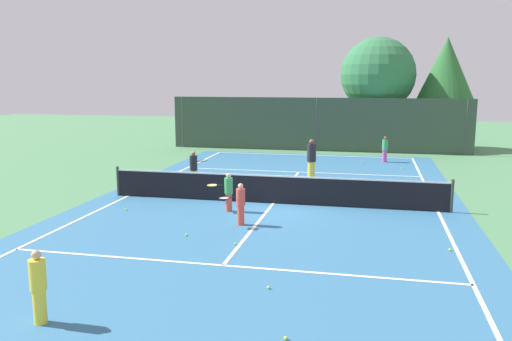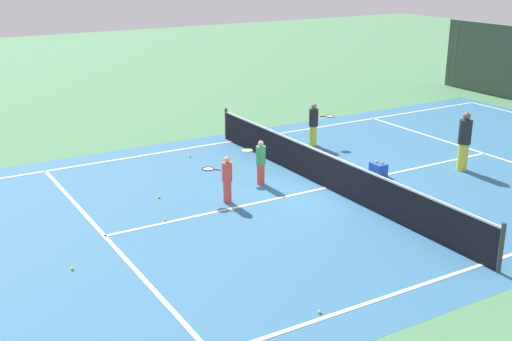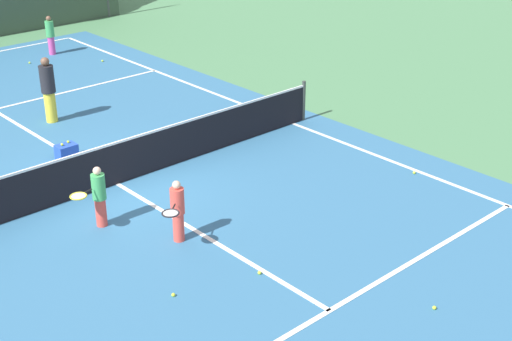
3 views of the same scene
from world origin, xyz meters
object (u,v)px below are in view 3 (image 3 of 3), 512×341
(tennis_ball_4, at_px, (220,113))
(tennis_ball_6, at_px, (30,63))
(player_5, at_px, (177,211))
(tennis_ball_1, at_px, (414,173))
(tennis_ball_9, at_px, (259,273))
(tennis_ball_8, at_px, (173,295))
(player_1, at_px, (98,196))
(player_2, at_px, (48,89))
(tennis_ball_0, at_px, (102,61))
(player_3, at_px, (50,35))
(ball_crate, at_px, (67,152))
(tennis_ball_7, at_px, (434,308))
(tennis_ball_3, at_px, (183,136))

(tennis_ball_4, height_order, tennis_ball_6, same)
(player_5, distance_m, tennis_ball_1, 5.96)
(tennis_ball_6, bearing_deg, tennis_ball_9, -101.38)
(tennis_ball_4, relative_size, tennis_ball_8, 1.00)
(player_1, bearing_deg, player_2, 70.68)
(player_5, height_order, tennis_ball_0, player_5)
(player_3, distance_m, tennis_ball_8, 15.80)
(tennis_ball_4, bearing_deg, ball_crate, 178.04)
(player_2, bearing_deg, tennis_ball_6, 69.33)
(tennis_ball_1, bearing_deg, tennis_ball_8, -178.16)
(tennis_ball_1, relative_size, tennis_ball_4, 1.00)
(player_2, relative_size, tennis_ball_0, 26.99)
(tennis_ball_1, relative_size, tennis_ball_9, 1.00)
(player_5, distance_m, tennis_ball_9, 2.03)
(player_1, relative_size, tennis_ball_1, 19.35)
(tennis_ball_0, distance_m, tennis_ball_8, 14.30)
(player_1, height_order, tennis_ball_1, player_1)
(tennis_ball_4, relative_size, tennis_ball_6, 1.00)
(player_5, bearing_deg, tennis_ball_8, -129.63)
(player_1, height_order, tennis_ball_4, player_1)
(tennis_ball_7, bearing_deg, tennis_ball_6, 84.95)
(player_5, bearing_deg, tennis_ball_6, 75.48)
(tennis_ball_4, xyz_separation_m, tennis_ball_7, (-3.19, -9.35, 0.00))
(tennis_ball_4, distance_m, tennis_ball_8, 8.71)
(tennis_ball_8, bearing_deg, player_2, 74.46)
(player_1, height_order, tennis_ball_8, player_1)
(player_2, distance_m, tennis_ball_9, 9.38)
(ball_crate, height_order, tennis_ball_0, ball_crate)
(tennis_ball_4, distance_m, tennis_ball_7, 9.88)
(tennis_ball_8, bearing_deg, tennis_ball_4, 45.12)
(tennis_ball_1, distance_m, tennis_ball_3, 5.90)
(tennis_ball_4, bearing_deg, player_1, -150.62)
(player_1, distance_m, tennis_ball_6, 12.04)
(player_1, distance_m, tennis_ball_3, 4.81)
(player_5, xyz_separation_m, tennis_ball_4, (4.97, 4.75, -0.62))
(tennis_ball_1, bearing_deg, player_3, 95.33)
(tennis_ball_7, bearing_deg, tennis_ball_1, 40.24)
(tennis_ball_6, distance_m, tennis_ball_9, 15.01)
(tennis_ball_4, xyz_separation_m, tennis_ball_8, (-6.15, -6.18, 0.00))
(tennis_ball_6, relative_size, tennis_ball_9, 1.00)
(tennis_ball_1, bearing_deg, player_2, 117.75)
(ball_crate, distance_m, tennis_ball_4, 4.63)
(tennis_ball_7, bearing_deg, player_1, 112.80)
(ball_crate, bearing_deg, tennis_ball_6, 69.39)
(player_5, relative_size, tennis_ball_7, 19.13)
(player_3, relative_size, player_5, 1.07)
(player_1, height_order, tennis_ball_7, player_1)
(player_5, bearing_deg, tennis_ball_7, -68.85)
(tennis_ball_9, bearing_deg, player_1, 108.60)
(tennis_ball_0, height_order, tennis_ball_6, same)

